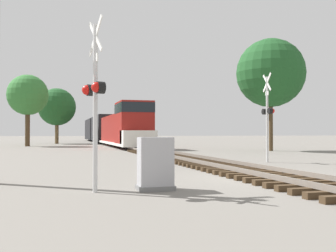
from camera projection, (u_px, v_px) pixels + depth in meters
name	position (u px, v px, depth m)	size (l,w,h in m)	color
ground_plane	(267.00, 178.00, 12.91)	(400.00, 400.00, 0.00)	slate
rail_track_bed	(267.00, 174.00, 12.91)	(2.60, 160.00, 0.31)	#42301E
freight_train	(106.00, 129.00, 56.83)	(2.98, 50.04, 4.33)	maroon
crossing_signal_near	(94.00, 94.00, 9.87)	(0.54, 1.01, 4.40)	silver
crossing_signal_far	(268.00, 113.00, 19.99)	(0.39, 1.01, 4.53)	silver
relay_cabinet	(155.00, 164.00, 10.28)	(0.94, 0.71, 1.38)	slate
tree_far_right	(271.00, 73.00, 32.94)	(5.74, 5.74, 9.41)	#473521
tree_mid_background	(28.00, 95.00, 44.35)	(4.58, 4.58, 8.11)	#473521
tree_deep_background	(57.00, 107.00, 54.96)	(5.23, 5.23, 7.79)	brown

